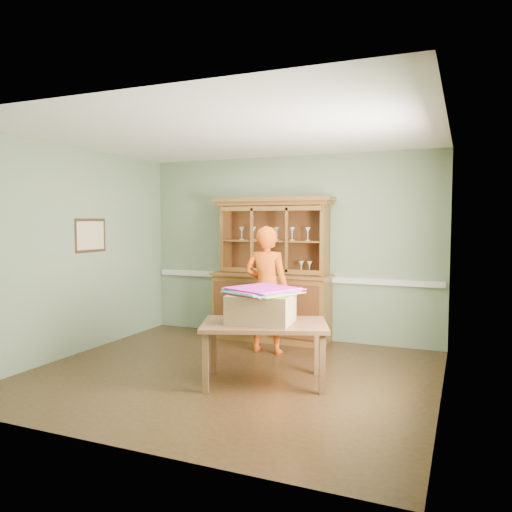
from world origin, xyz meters
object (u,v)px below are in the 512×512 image
at_px(dining_table, 264,330).
at_px(person, 267,290).
at_px(china_hutch, 272,290).
at_px(cardboard_box, 261,308).

relative_size(dining_table, person, 0.90).
distance_m(china_hutch, cardboard_box, 2.02).
bearing_deg(cardboard_box, china_hutch, 107.61).
xyz_separation_m(cardboard_box, person, (-0.41, 1.21, 0.03)).
bearing_deg(person, cardboard_box, 108.41).
height_order(cardboard_box, person, person).
relative_size(china_hutch, cardboard_box, 3.16).
bearing_deg(cardboard_box, person, 108.92).
bearing_deg(china_hutch, cardboard_box, -72.39).
bearing_deg(dining_table, cardboard_box, -171.96).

